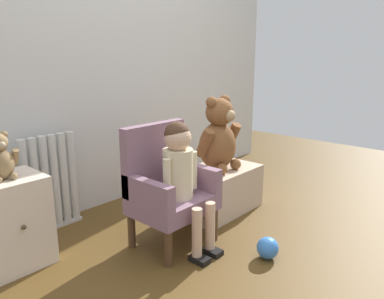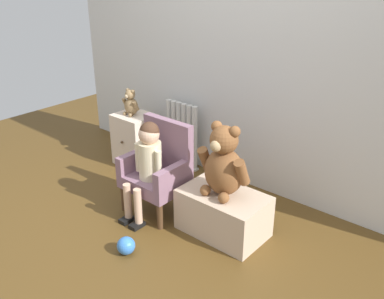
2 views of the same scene
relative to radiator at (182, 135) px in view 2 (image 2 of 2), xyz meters
The scene contains 10 objects.
ground_plane 1.31m from the radiator, 64.54° to the right, with size 6.00×6.00×0.00m, color #533A18.
back_wall 1.06m from the radiator, 12.88° to the left, with size 3.80×0.05×2.40m, color silver.
radiator is the anchor object (origin of this frame).
small_dresser 0.44m from the radiator, 145.69° to the right, with size 0.35×0.32×0.48m.
child_armchair 0.76m from the radiator, 61.05° to the right, with size 0.45×0.37×0.70m.
child_figure 0.88m from the radiator, 64.64° to the right, with size 0.25×0.35×0.74m.
low_bench 1.12m from the radiator, 33.16° to the right, with size 0.60×0.37×0.31m, color #C5AB90.
large_teddy_bear 1.13m from the radiator, 33.47° to the right, with size 0.37×0.26×0.51m.
small_teddy_bear 0.54m from the radiator, 145.13° to the right, with size 0.18×0.12×0.24m.
toy_ball 1.38m from the radiator, 63.99° to the right, with size 0.12×0.12×0.12m, color #3778D2.
Camera 2 is at (1.86, -1.53, 1.79)m, focal length 40.00 mm.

